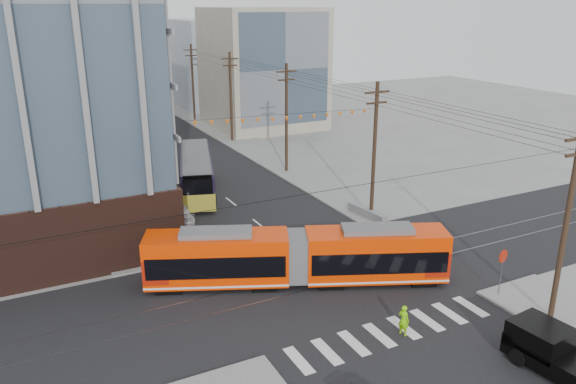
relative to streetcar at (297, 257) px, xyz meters
name	(u,v)px	position (x,y,z in m)	size (l,w,h in m)	color
ground	(360,306)	(1.93, -4.09, -1.77)	(160.00, 160.00, 0.00)	slate
bg_bldg_ne_near	(262,68)	(17.93, 43.91, 6.23)	(14.00, 14.00, 16.00)	gray
bg_bldg_nw_far	(13,49)	(-12.07, 67.91, 8.23)	(16.00, 18.00, 20.00)	gray
bg_bldg_ne_far	(224,62)	(19.93, 63.91, 5.23)	(16.00, 16.00, 14.00)	#8C99A5
utility_pole_near	(566,227)	(10.43, -10.09, 3.73)	(0.30, 0.30, 11.00)	black
utility_pole_far	(193,83)	(10.43, 51.91, 3.73)	(0.30, 0.30, 11.00)	black
streetcar	(297,257)	(0.00, 0.00, 0.00)	(18.39, 2.59, 3.54)	#E73000
city_bus	(197,173)	(0.24, 20.02, 0.04)	(2.77, 12.77, 3.62)	black
pickup_truck	(573,361)	(6.74, -14.13, -0.75)	(2.16, 6.05, 2.05)	black
parked_car_silver	(199,238)	(-3.70, 7.90, -1.01)	(1.61, 4.62, 1.52)	#AEB0B7
parked_car_white	(179,213)	(-3.47, 13.53, -1.11)	(1.86, 4.58, 1.33)	silver
parked_car_grey	(151,190)	(-4.00, 20.32, -1.12)	(2.15, 4.67, 1.30)	slate
pedestrian	(404,320)	(2.27, -7.58, -0.92)	(0.62, 0.41, 1.71)	#7CDC07
stop_sign	(501,274)	(9.91, -6.87, -0.37)	(0.85, 0.85, 2.80)	#A71705
jersey_barrier	(367,214)	(10.23, 7.16, -1.36)	(0.92, 4.10, 0.82)	slate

